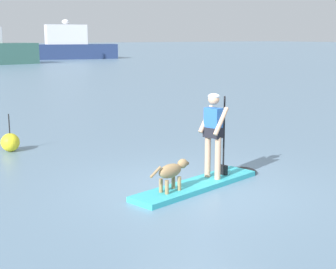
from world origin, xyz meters
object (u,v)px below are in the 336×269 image
(dog, at_px, (172,171))
(marker_buoy, at_px, (10,142))
(person_paddler, at_px, (214,129))
(moored_boat_far_starboard, at_px, (71,46))
(paddleboard, at_px, (204,183))

(dog, xyz_separation_m, marker_buoy, (-1.39, 5.34, -0.23))
(person_paddler, height_order, moored_boat_far_starboard, moored_boat_far_starboard)
(moored_boat_far_starboard, distance_m, marker_buoy, 53.52)
(person_paddler, distance_m, moored_boat_far_starboard, 57.23)
(moored_boat_far_starboard, bearing_deg, marker_buoy, -114.66)
(person_paddler, distance_m, dog, 1.35)
(marker_buoy, bearing_deg, paddleboard, -65.98)
(dog, bearing_deg, moored_boat_far_starboard, 68.80)
(paddleboard, bearing_deg, marker_buoy, 114.02)
(dog, bearing_deg, marker_buoy, 104.64)
(person_paddler, bearing_deg, marker_buoy, 116.79)
(person_paddler, bearing_deg, dog, -167.72)
(person_paddler, relative_size, dog, 1.70)
(paddleboard, bearing_deg, dog, -167.72)
(paddleboard, xyz_separation_m, moored_boat_far_starboard, (20.03, 53.77, 1.57))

